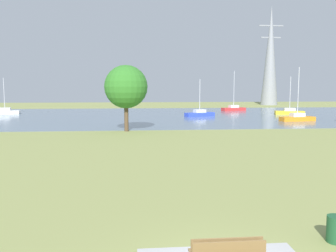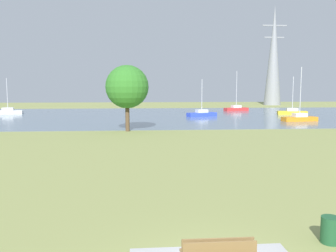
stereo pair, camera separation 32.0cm
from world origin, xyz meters
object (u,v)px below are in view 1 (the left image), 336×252
at_px(sailboat_red, 234,108).
at_px(electricity_pylon, 270,56).
at_px(sailboat_white, 5,112).
at_px(tree_west_near, 126,87).
at_px(sailboat_yellow, 289,112).
at_px(sailboat_orange, 297,118).
at_px(sailboat_blue, 200,114).
at_px(litter_bin, 336,229).

height_order(sailboat_red, electricity_pylon, electricity_pylon).
xyz_separation_m(sailboat_white, electricity_pylon, (57.67, 27.14, 12.34)).
bearing_deg(tree_west_near, sailboat_white, 129.83).
height_order(sailboat_yellow, tree_west_near, tree_west_near).
bearing_deg(electricity_pylon, sailboat_orange, -106.35).
relative_size(sailboat_blue, tree_west_near, 0.85).
height_order(sailboat_yellow, sailboat_red, sailboat_red).
bearing_deg(sailboat_orange, litter_bin, -113.65).
bearing_deg(electricity_pylon, sailboat_blue, -125.45).
bearing_deg(sailboat_white, electricity_pylon, 25.20).
bearing_deg(sailboat_yellow, litter_bin, -112.65).
xyz_separation_m(litter_bin, sailboat_yellow, (20.18, 48.35, 0.06)).
bearing_deg(sailboat_orange, sailboat_red, 97.46).
height_order(litter_bin, sailboat_orange, sailboat_orange).
bearing_deg(sailboat_yellow, sailboat_orange, -109.35).
xyz_separation_m(sailboat_orange, tree_west_near, (-23.15, -9.12, 4.22)).
bearing_deg(sailboat_yellow, tree_west_near, -142.85).
height_order(litter_bin, tree_west_near, tree_west_near).
xyz_separation_m(litter_bin, sailboat_white, (-28.63, 53.68, 0.05)).
relative_size(sailboat_orange, sailboat_red, 0.94).
distance_m(sailboat_yellow, electricity_pylon, 35.84).
relative_size(sailboat_red, electricity_pylon, 0.30).
distance_m(litter_bin, tree_west_near, 28.95).
bearing_deg(sailboat_orange, sailboat_white, 159.42).
relative_size(litter_bin, electricity_pylon, 0.03).
relative_size(sailboat_yellow, electricity_pylon, 0.25).
bearing_deg(sailboat_red, sailboat_white, -173.23).
distance_m(sailboat_red, electricity_pylon, 29.84).
relative_size(sailboat_white, sailboat_yellow, 0.97).
bearing_deg(sailboat_blue, electricity_pylon, 54.55).
distance_m(sailboat_yellow, sailboat_red, 12.39).
distance_m(sailboat_white, sailboat_yellow, 49.10).
height_order(sailboat_yellow, sailboat_blue, sailboat_yellow).
xyz_separation_m(sailboat_white, sailboat_red, (41.93, 4.98, 0.02)).
distance_m(sailboat_yellow, tree_west_near, 34.37).
distance_m(sailboat_white, sailboat_red, 42.22).
bearing_deg(tree_west_near, sailboat_yellow, 37.15).
bearing_deg(sailboat_white, litter_bin, -61.93).
distance_m(sailboat_orange, electricity_pylon, 47.43).
bearing_deg(sailboat_white, tree_west_near, -50.17).
xyz_separation_m(litter_bin, sailboat_red, (13.30, 58.66, 0.07)).
xyz_separation_m(sailboat_yellow, sailboat_blue, (-16.02, -2.47, -0.01)).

